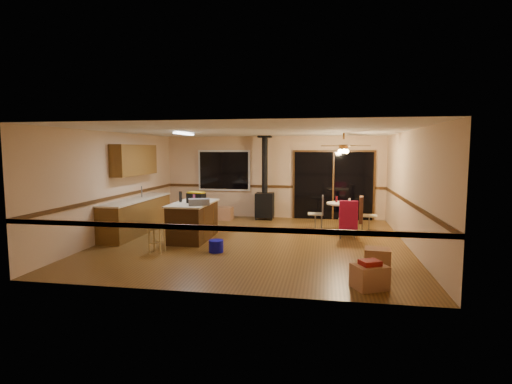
% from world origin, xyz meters
% --- Properties ---
extents(floor, '(7.00, 7.00, 0.00)m').
position_xyz_m(floor, '(0.00, 0.00, 0.00)').
color(floor, brown).
rests_on(floor, ground).
extents(ceiling, '(7.00, 7.00, 0.00)m').
position_xyz_m(ceiling, '(0.00, 0.00, 2.60)').
color(ceiling, silver).
rests_on(ceiling, ground).
extents(wall_back, '(7.00, 0.00, 7.00)m').
position_xyz_m(wall_back, '(0.00, 3.50, 1.30)').
color(wall_back, tan).
rests_on(wall_back, ground).
extents(wall_front, '(7.00, 0.00, 7.00)m').
position_xyz_m(wall_front, '(0.00, -3.50, 1.30)').
color(wall_front, tan).
rests_on(wall_front, ground).
extents(wall_left, '(0.00, 7.00, 7.00)m').
position_xyz_m(wall_left, '(-3.50, 0.00, 1.30)').
color(wall_left, tan).
rests_on(wall_left, ground).
extents(wall_right, '(0.00, 7.00, 7.00)m').
position_xyz_m(wall_right, '(3.50, 0.00, 1.30)').
color(wall_right, tan).
rests_on(wall_right, ground).
extents(chair_rail, '(7.00, 7.00, 0.08)m').
position_xyz_m(chair_rail, '(0.00, 0.00, 1.00)').
color(chair_rail, '#462A11').
rests_on(chair_rail, ground).
extents(window, '(1.72, 0.10, 1.32)m').
position_xyz_m(window, '(-1.60, 3.45, 1.50)').
color(window, black).
rests_on(window, ground).
extents(sliding_door, '(2.52, 0.10, 2.10)m').
position_xyz_m(sliding_door, '(1.90, 3.45, 1.05)').
color(sliding_door, black).
rests_on(sliding_door, ground).
extents(lower_cabinets, '(0.60, 3.00, 0.86)m').
position_xyz_m(lower_cabinets, '(-3.20, 0.50, 0.43)').
color(lower_cabinets, brown).
rests_on(lower_cabinets, ground).
extents(countertop, '(0.64, 3.04, 0.04)m').
position_xyz_m(countertop, '(-3.20, 0.50, 0.88)').
color(countertop, beige).
rests_on(countertop, lower_cabinets).
extents(upper_cabinets, '(0.35, 2.00, 0.80)m').
position_xyz_m(upper_cabinets, '(-3.33, 0.70, 1.90)').
color(upper_cabinets, brown).
rests_on(upper_cabinets, ground).
extents(kitchen_island, '(0.88, 1.68, 0.90)m').
position_xyz_m(kitchen_island, '(-1.50, 0.00, 0.45)').
color(kitchen_island, '#36200D').
rests_on(kitchen_island, ground).
extents(wood_stove, '(0.55, 0.50, 2.52)m').
position_xyz_m(wood_stove, '(-0.20, 3.05, 0.73)').
color(wood_stove, black).
rests_on(wood_stove, ground).
extents(ceiling_fan, '(0.24, 0.24, 0.55)m').
position_xyz_m(ceiling_fan, '(2.10, 1.47, 2.21)').
color(ceiling_fan, brown).
rests_on(ceiling_fan, ceiling).
extents(fluorescent_strip, '(0.10, 1.20, 0.04)m').
position_xyz_m(fluorescent_strip, '(-1.80, 0.30, 2.56)').
color(fluorescent_strip, white).
rests_on(fluorescent_strip, ceiling).
extents(toolbox_grey, '(0.54, 0.41, 0.15)m').
position_xyz_m(toolbox_grey, '(-1.21, -0.42, 0.97)').
color(toolbox_grey, slate).
rests_on(toolbox_grey, kitchen_island).
extents(toolbox_black, '(0.47, 0.32, 0.23)m').
position_xyz_m(toolbox_black, '(-1.39, -0.08, 1.02)').
color(toolbox_black, black).
rests_on(toolbox_black, kitchen_island).
extents(toolbox_yellow_lid, '(0.43, 0.29, 0.03)m').
position_xyz_m(toolbox_yellow_lid, '(-1.39, -0.08, 1.15)').
color(toolbox_yellow_lid, gold).
rests_on(toolbox_yellow_lid, toolbox_black).
extents(box_on_island, '(0.30, 0.35, 0.20)m').
position_xyz_m(box_on_island, '(-1.48, 0.16, 1.00)').
color(box_on_island, '#A36D48').
rests_on(box_on_island, kitchen_island).
extents(bottle_dark, '(0.09, 0.09, 0.26)m').
position_xyz_m(bottle_dark, '(-1.82, 0.04, 1.03)').
color(bottle_dark, black).
rests_on(bottle_dark, kitchen_island).
extents(bottle_pink, '(0.09, 0.09, 0.22)m').
position_xyz_m(bottle_pink, '(-1.40, -0.18, 1.01)').
color(bottle_pink, '#D84C8C').
rests_on(bottle_pink, kitchen_island).
extents(bottle_white, '(0.07, 0.07, 0.17)m').
position_xyz_m(bottle_white, '(-1.68, 0.65, 0.99)').
color(bottle_white, white).
rests_on(bottle_white, kitchen_island).
extents(bar_stool, '(0.38, 0.38, 0.56)m').
position_xyz_m(bar_stool, '(-1.84, -1.36, 0.28)').
color(bar_stool, tan).
rests_on(bar_stool, floor).
extents(blue_bucket, '(0.36, 0.36, 0.26)m').
position_xyz_m(blue_bucket, '(-0.62, -1.11, 0.13)').
color(blue_bucket, '#0B0BA2').
rests_on(blue_bucket, floor).
extents(dining_table, '(0.81, 0.81, 0.78)m').
position_xyz_m(dining_table, '(2.10, 1.47, 0.53)').
color(dining_table, black).
rests_on(dining_table, ground).
extents(glass_red, '(0.06, 0.06, 0.16)m').
position_xyz_m(glass_red, '(1.95, 1.57, 0.86)').
color(glass_red, '#590C14').
rests_on(glass_red, dining_table).
extents(glass_cream, '(0.06, 0.06, 0.13)m').
position_xyz_m(glass_cream, '(2.28, 1.42, 0.85)').
color(glass_cream, beige).
rests_on(glass_cream, dining_table).
extents(chair_left, '(0.42, 0.42, 0.51)m').
position_xyz_m(chair_left, '(1.51, 1.58, 0.59)').
color(chair_left, tan).
rests_on(chair_left, ground).
extents(chair_near, '(0.44, 0.48, 0.70)m').
position_xyz_m(chair_near, '(2.21, 0.59, 0.60)').
color(chair_near, tan).
rests_on(chair_near, ground).
extents(chair_right, '(0.50, 0.46, 0.70)m').
position_xyz_m(chair_right, '(2.62, 1.54, 0.60)').
color(chair_right, tan).
rests_on(chair_right, ground).
extents(box_under_window, '(0.51, 0.41, 0.40)m').
position_xyz_m(box_under_window, '(-1.42, 2.75, 0.20)').
color(box_under_window, '#A36D48').
rests_on(box_under_window, floor).
extents(box_corner_a, '(0.62, 0.59, 0.37)m').
position_xyz_m(box_corner_a, '(2.35, -2.87, 0.19)').
color(box_corner_a, '#A36D48').
rests_on(box_corner_a, floor).
extents(box_corner_b, '(0.50, 0.44, 0.37)m').
position_xyz_m(box_corner_b, '(2.61, -1.76, 0.19)').
color(box_corner_b, '#A36D48').
rests_on(box_corner_b, floor).
extents(box_small_red, '(0.37, 0.35, 0.08)m').
position_xyz_m(box_small_red, '(2.35, -2.87, 0.41)').
color(box_small_red, maroon).
rests_on(box_small_red, box_corner_a).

